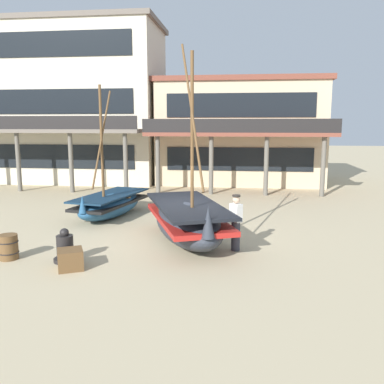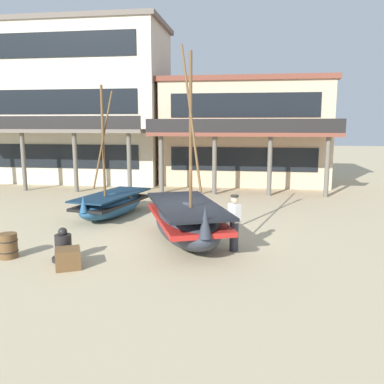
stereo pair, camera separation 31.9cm
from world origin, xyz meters
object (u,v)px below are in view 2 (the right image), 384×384
object	(u,v)px
fishing_boat_near_left	(112,204)
harbor_building_annex	(83,104)
fishing_boat_centre_large	(187,221)
capstan_winch	(63,248)
harbor_building_main	(245,131)
fisherman_by_hull	(234,223)
wooden_barrel	(8,246)
cargo_crate	(68,258)

from	to	relation	value
fishing_boat_near_left	harbor_building_annex	bearing A→B (deg)	117.84
fishing_boat_centre_large	capstan_winch	world-z (taller)	fishing_boat_centre_large
harbor_building_main	fishing_boat_near_left	bearing A→B (deg)	-113.88
fishing_boat_centre_large	harbor_building_annex	xyz separation A→B (m)	(-9.14, 13.66, 4.31)
fishing_boat_centre_large	harbor_building_main	size ratio (longest dim) A/B	0.59
fishing_boat_near_left	fisherman_by_hull	xyz separation A→B (m)	(5.13, -3.85, 0.31)
wooden_barrel	harbor_building_annex	bearing A→B (deg)	105.45
fisherman_by_hull	wooden_barrel	world-z (taller)	fisherman_by_hull
fisherman_by_hull	capstan_winch	world-z (taller)	fisherman_by_hull
wooden_barrel	harbor_building_main	bearing A→B (deg)	69.80
wooden_barrel	cargo_crate	xyz separation A→B (m)	(2.04, -0.54, -0.09)
fishing_boat_near_left	wooden_barrel	size ratio (longest dim) A/B	7.41
wooden_barrel	harbor_building_main	size ratio (longest dim) A/B	0.07
harbor_building_annex	fishing_boat_centre_large	bearing A→B (deg)	-56.22
fishing_boat_near_left	harbor_building_annex	xyz separation A→B (m)	(-5.55, 10.50, 4.48)
harbor_building_main	harbor_building_annex	size ratio (longest dim) A/B	0.94
harbor_building_annex	fisherman_by_hull	bearing A→B (deg)	-53.36
harbor_building_main	cargo_crate	bearing A→B (deg)	-103.46
fishing_boat_near_left	harbor_building_annex	world-z (taller)	harbor_building_annex
cargo_crate	harbor_building_main	xyz separation A→B (m)	(4.17, 17.43, 2.98)
fishing_boat_near_left	capstan_winch	world-z (taller)	fishing_boat_near_left
fisherman_by_hull	harbor_building_annex	size ratio (longest dim) A/B	0.15
cargo_crate	fishing_boat_near_left	bearing A→B (deg)	98.54
fisherman_by_hull	capstan_winch	size ratio (longest dim) A/B	1.80
fishing_boat_centre_large	cargo_crate	distance (m)	3.92
wooden_barrel	harbor_building_annex	distance (m)	17.18
capstan_winch	fishing_boat_centre_large	bearing A→B (deg)	36.31
fishing_boat_centre_large	wooden_barrel	size ratio (longest dim) A/B	8.84
capstan_winch	cargo_crate	distance (m)	0.69
fisherman_by_hull	wooden_barrel	size ratio (longest dim) A/B	2.41
cargo_crate	harbor_building_main	size ratio (longest dim) A/B	0.06
fisherman_by_hull	cargo_crate	bearing A→B (deg)	-153.27
fishing_boat_near_left	cargo_crate	distance (m)	6.05
wooden_barrel	fishing_boat_centre_large	bearing A→B (deg)	25.70
fishing_boat_centre_large	fisherman_by_hull	bearing A→B (deg)	-24.28
fishing_boat_near_left	capstan_winch	xyz separation A→B (m)	(0.51, -5.42, -0.16)
fisherman_by_hull	harbor_building_main	size ratio (longest dim) A/B	0.16
fishing_boat_centre_large	wooden_barrel	world-z (taller)	fishing_boat_centre_large
fishing_boat_centre_large	harbor_building_annex	bearing A→B (deg)	123.78
fisherman_by_hull	cargo_crate	xyz separation A→B (m)	(-4.23, -2.13, -0.57)
capstan_winch	harbor_building_main	bearing A→B (deg)	74.88
capstan_winch	harbor_building_annex	world-z (taller)	harbor_building_annex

